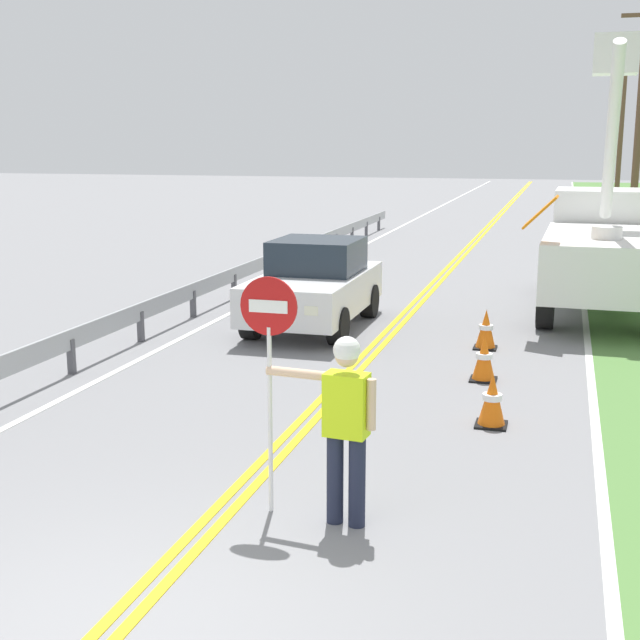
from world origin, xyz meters
TOP-DOWN VIEW (x-y plane):
  - ground_plane at (0.00, 0.00)m, footprint 160.00×160.00m
  - centerline_yellow_left at (-0.09, 20.00)m, footprint 0.11×110.00m
  - centerline_yellow_right at (0.09, 20.00)m, footprint 0.11×110.00m
  - edge_line_right at (3.60, 20.00)m, footprint 0.12×110.00m
  - edge_line_left at (-3.60, 20.00)m, footprint 0.12×110.00m
  - flagger_worker at (1.22, 2.26)m, footprint 1.08×0.28m
  - stop_sign_paddle at (0.45, 2.34)m, footprint 0.56×0.04m
  - utility_bucket_truck at (3.91, 14.20)m, footprint 2.81×6.86m
  - oncoming_sedan_nearest at (-1.52, 10.61)m, footprint 1.92×4.11m
  - utility_pole_mid at (5.58, 29.79)m, footprint 1.80×0.28m
  - utility_pole_far at (5.91, 47.38)m, footprint 1.80×0.28m
  - traffic_cone_lead at (2.32, 5.53)m, footprint 0.40×0.40m
  - traffic_cone_mid at (2.02, 7.64)m, footprint 0.40×0.40m
  - traffic_cone_tail at (1.86, 9.71)m, footprint 0.40×0.40m
  - guardrail_left_shoulder at (-4.20, 14.26)m, footprint 0.10×32.00m

SIDE VIEW (x-z plane):
  - ground_plane at x=0.00m, z-range 0.00..0.00m
  - centerline_yellow_left at x=-0.09m, z-range 0.00..0.01m
  - centerline_yellow_right at x=0.09m, z-range 0.00..0.01m
  - edge_line_right at x=3.60m, z-range 0.00..0.01m
  - edge_line_left at x=-3.60m, z-range 0.00..0.01m
  - traffic_cone_lead at x=2.32m, z-range -0.01..0.69m
  - traffic_cone_mid at x=2.02m, z-range -0.01..0.69m
  - traffic_cone_tail at x=1.86m, z-range -0.01..0.69m
  - guardrail_left_shoulder at x=-4.20m, z-range 0.16..0.87m
  - oncoming_sedan_nearest at x=-1.52m, z-range -0.02..1.68m
  - flagger_worker at x=1.22m, z-range 0.13..1.96m
  - utility_bucket_truck at x=3.91m, z-range -1.44..4.29m
  - stop_sign_paddle at x=0.45m, z-range 0.54..2.87m
  - utility_pole_mid at x=5.58m, z-range 0.18..8.89m
  - utility_pole_far at x=5.91m, z-range 0.18..8.94m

